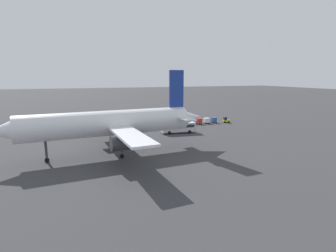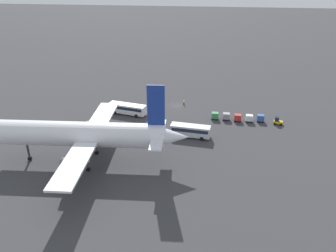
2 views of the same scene
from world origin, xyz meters
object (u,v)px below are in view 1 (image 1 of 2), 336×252
baggage_tug (226,120)px  cargo_cart_white (207,120)px  airplane (111,124)px  shuttle_bus_near (107,124)px  worker_person (148,120)px  cargo_cart_grey (190,121)px  cargo_cart_red (199,121)px  shuttle_bus_far (178,127)px  cargo_cart_blue (214,120)px  cargo_cart_green (182,122)px

baggage_tug → cargo_cart_white: bearing=5.8°
baggage_tug → cargo_cart_white: 7.76m
airplane → shuttle_bus_near: 28.03m
worker_person → cargo_cart_grey: 16.37m
cargo_cart_red → cargo_cart_grey: (3.20, -0.47, 0.00)m
shuttle_bus_far → cargo_cart_white: bearing=-138.2°
cargo_cart_blue → cargo_cart_green: (12.79, 0.14, 0.00)m
airplane → shuttle_bus_far: 27.42m
shuttle_bus_far → cargo_cart_blue: 22.43m
airplane → cargo_cart_blue: size_ratio=22.30×
cargo_cart_white → cargo_cart_green: size_ratio=1.00×
baggage_tug → cargo_cart_grey: (14.14, -0.91, 0.25)m
baggage_tug → cargo_cart_grey: size_ratio=1.25×
shuttle_bus_far → cargo_cart_red: size_ratio=5.05×
shuttle_bus_far → baggage_tug: (-23.52, -10.89, -0.98)m
shuttle_bus_far → cargo_cart_red: bearing=-132.1°
worker_person → cargo_cart_blue: bearing=156.9°
cargo_cart_white → cargo_cart_green: same height
shuttle_bus_near → cargo_cart_red: (-32.23, 0.65, -0.69)m
cargo_cart_grey → baggage_tug: bearing=176.3°
cargo_cart_grey → cargo_cart_green: 3.20m
shuttle_bus_near → worker_person: (-15.96, -9.65, -1.02)m
airplane → cargo_cart_grey: 42.02m
airplane → cargo_cart_grey: bearing=-143.5°
cargo_cart_red → cargo_cart_green: 6.42m
cargo_cart_white → shuttle_bus_near: bearing=-0.9°
worker_person → cargo_cart_grey: cargo_cart_grey is taller
cargo_cart_white → airplane: bearing=35.4°
airplane → cargo_cart_red: bearing=-146.7°
shuttle_bus_near → shuttle_bus_far: 23.02m
shuttle_bus_far → cargo_cart_white: size_ratio=5.05×
cargo_cart_green → airplane: bearing=44.0°
airplane → cargo_cart_grey: airplane is taller
baggage_tug → cargo_cart_green: 17.37m
airplane → baggage_tug: airplane is taller
baggage_tug → cargo_cart_blue: (4.55, -1.06, 0.25)m
worker_person → cargo_cart_red: size_ratio=0.84×
cargo_cart_blue → cargo_cart_white: 3.24m
cargo_cart_grey → cargo_cart_green: same height
shuttle_bus_near → cargo_cart_grey: (-29.04, 0.18, -0.69)m
shuttle_bus_far → cargo_cart_blue: size_ratio=5.05×
shuttle_bus_far → cargo_cart_white: (-15.77, -11.40, -0.73)m
worker_person → cargo_cart_blue: (-22.67, 9.68, 0.32)m
airplane → worker_person: size_ratio=26.40×
shuttle_bus_far → worker_person: bearing=-74.4°
cargo_cart_white → cargo_cart_grey: same height
cargo_cart_blue → worker_person: bearing=-23.1°
worker_person → cargo_cart_blue: cargo_cart_blue is taller
worker_person → cargo_cart_green: 13.93m
airplane → cargo_cart_blue: 49.70m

